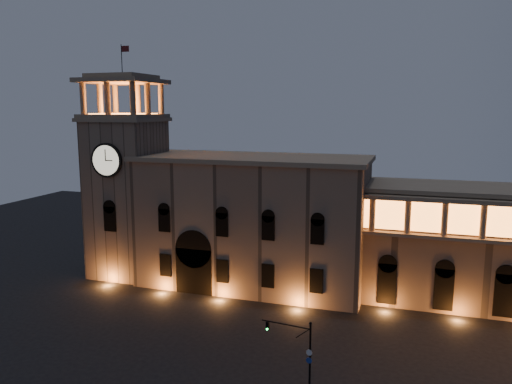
{
  "coord_description": "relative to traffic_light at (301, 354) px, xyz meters",
  "views": [
    {
      "loc": [
        18.49,
        -40.3,
        23.67
      ],
      "look_at": [
        0.43,
        16.0,
        13.84
      ],
      "focal_mm": 35.0,
      "sensor_mm": 36.0,
      "label": 1
    }
  ],
  "objects": [
    {
      "name": "ground",
      "position": [
        -10.17,
        1.91,
        -3.34
      ],
      "size": [
        160.0,
        160.0,
        0.0
      ],
      "primitive_type": "plane",
      "color": "black",
      "rests_on": "ground"
    },
    {
      "name": "clock_tower",
      "position": [
        -30.67,
        22.89,
        9.16
      ],
      "size": [
        9.8,
        9.8,
        32.4
      ],
      "color": "#7D6551",
      "rests_on": "ground"
    },
    {
      "name": "traffic_light",
      "position": [
        0.0,
        0.0,
        0.0
      ],
      "size": [
        4.61,
        0.87,
        6.36
      ],
      "rotation": [
        0.0,
        0.0,
        -0.13
      ],
      "color": "black",
      "rests_on": "ground"
    },
    {
      "name": "government_building",
      "position": [
        -12.25,
        23.84,
        5.43
      ],
      "size": [
        30.8,
        12.8,
        17.6
      ],
      "color": "#7D6551",
      "rests_on": "ground"
    }
  ]
}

